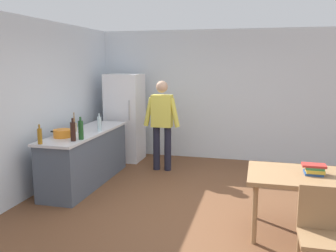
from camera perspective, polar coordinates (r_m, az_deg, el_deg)
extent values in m
plane|color=brown|center=(5.06, 4.17, -13.63)|extent=(14.00, 14.00, 0.00)
cube|color=silver|center=(7.64, 8.23, 4.82)|extent=(6.40, 0.12, 2.70)
cube|color=silver|center=(5.89, -21.07, 2.73)|extent=(0.12, 5.60, 2.70)
cube|color=#4C5666|center=(6.26, -12.85, -5.04)|extent=(0.60, 2.12, 0.86)
cube|color=silver|center=(6.16, -13.01, -0.99)|extent=(0.64, 2.20, 0.04)
cube|color=white|center=(7.56, -6.83, 1.36)|extent=(0.70, 0.64, 1.80)
cylinder|color=#B2B2B7|center=(7.14, -6.19, 2.48)|extent=(0.02, 0.02, 0.40)
cylinder|color=#1E1E2D|center=(6.87, -1.82, -3.52)|extent=(0.13, 0.13, 0.84)
cylinder|color=#1E1E2D|center=(6.82, -0.04, -3.63)|extent=(0.13, 0.13, 0.84)
cube|color=#D8CC4C|center=(6.71, -0.95, 2.41)|extent=(0.38, 0.22, 0.60)
sphere|color=tan|center=(6.67, -0.96, 6.24)|extent=(0.22, 0.22, 0.22)
cylinder|color=#D8CC4C|center=(6.75, -3.09, 2.26)|extent=(0.20, 0.09, 0.55)
cylinder|color=#D8CC4C|center=(6.62, 1.05, 2.12)|extent=(0.20, 0.09, 0.55)
cube|color=#9E754C|center=(4.51, 21.55, -7.51)|extent=(1.40, 0.90, 0.05)
cylinder|color=#9E754C|center=(4.27, 13.58, -13.44)|extent=(0.06, 0.06, 0.70)
cylinder|color=#9E754C|center=(4.92, 13.69, -10.24)|extent=(0.06, 0.06, 0.70)
cube|color=#9E754C|center=(3.63, 23.41, -16.26)|extent=(0.42, 0.42, 0.04)
cube|color=#9E754C|center=(3.71, 23.20, -11.79)|extent=(0.42, 0.04, 0.42)
cylinder|color=orange|center=(5.74, -16.36, -1.13)|extent=(0.28, 0.28, 0.12)
cube|color=black|center=(5.82, -17.81, -0.85)|extent=(0.06, 0.03, 0.02)
cube|color=black|center=(5.65, -14.88, -1.02)|extent=(0.06, 0.03, 0.02)
cylinder|color=tan|center=(6.17, -14.75, -0.20)|extent=(0.11, 0.11, 0.14)
cylinder|color=olive|center=(6.14, -14.63, 1.08)|extent=(0.02, 0.05, 0.22)
cylinder|color=olive|center=(6.13, -14.70, 1.06)|extent=(0.02, 0.04, 0.22)
cylinder|color=silver|center=(6.09, -10.82, 0.30)|extent=(0.07, 0.07, 0.24)
cylinder|color=silver|center=(6.06, -10.87, 1.70)|extent=(0.03, 0.03, 0.06)
cylinder|color=#1E5123|center=(5.49, -13.66, -0.64)|extent=(0.08, 0.08, 0.28)
cylinder|color=#1E5123|center=(5.46, -13.73, 1.11)|extent=(0.03, 0.03, 0.06)
cylinder|color=#996619|center=(5.34, -19.67, -1.56)|extent=(0.06, 0.06, 0.22)
cylinder|color=#996619|center=(5.32, -19.76, -0.09)|extent=(0.03, 0.03, 0.06)
cylinder|color=black|center=(5.40, -14.83, -0.87)|extent=(0.08, 0.08, 0.28)
cylinder|color=black|center=(5.37, -14.91, 0.91)|extent=(0.03, 0.03, 0.06)
cube|color=#284C8E|center=(4.54, 22.05, -6.92)|extent=(0.20, 0.20, 0.03)
cube|color=gold|center=(4.50, 22.29, -6.61)|extent=(0.20, 0.16, 0.04)
cube|color=#387A47|center=(4.52, 22.21, -6.12)|extent=(0.20, 0.17, 0.03)
cube|color=#B22D28|center=(4.51, 22.13, -5.80)|extent=(0.27, 0.16, 0.03)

